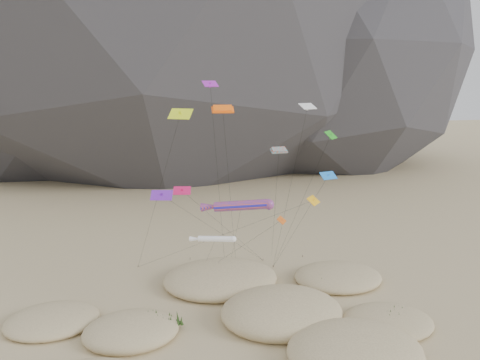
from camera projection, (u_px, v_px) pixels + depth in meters
name	position (u px, v px, depth m)	size (l,w,h in m)	color
ground	(257.00, 348.00, 49.92)	(500.00, 500.00, 0.00)	#CCB789
dunes	(248.00, 320.00, 54.22)	(49.57, 37.42, 4.15)	#CCB789
dune_grass	(239.00, 325.00, 52.94)	(41.82, 29.02, 1.62)	black
kite_stakes	(225.00, 263.00, 72.81)	(26.13, 6.21, 0.30)	#3F2D1E
rainbow_tube_kite	(239.00, 206.00, 55.66)	(8.43, 19.51, 14.38)	#FF5C1A
white_tube_kite	(214.00, 239.00, 54.90)	(5.25, 17.31, 10.33)	white
orange_parafoil	(223.00, 111.00, 57.78)	(5.77, 12.57, 25.06)	#F95D0D
multi_parafoil	(279.00, 152.00, 57.23)	(5.22, 15.81, 20.09)	red
delta_kites	(254.00, 162.00, 57.18)	(26.64, 20.10, 27.94)	#C2124F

